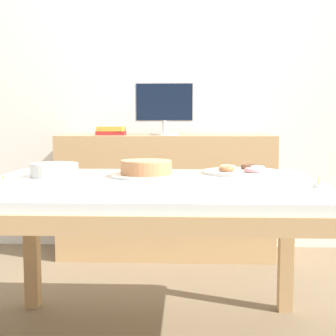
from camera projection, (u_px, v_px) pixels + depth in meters
The scene contains 11 objects.
wall_back at pixel (168, 79), 3.61m from camera, with size 8.00×0.10×2.60m, color white.
dining_table at pixel (150, 202), 1.90m from camera, with size 1.44×1.08×0.73m.
sideboard at pixel (166, 196), 3.39m from camera, with size 1.53×0.44×0.88m.
computer_monitor at pixel (164, 109), 3.33m from camera, with size 0.42×0.20×0.38m.
book_stack at pixel (111, 131), 3.37m from camera, with size 0.21×0.16×0.06m.
cake_chocolate_round at pixel (146, 169), 2.06m from camera, with size 0.31×0.31×0.07m.
pastry_platter at pixel (242, 171), 2.20m from camera, with size 0.37×0.37×0.04m.
plate_stack at pixel (54, 170), 2.07m from camera, with size 0.21×0.21×0.06m.
tealight_near_front at pixel (3, 180), 1.86m from camera, with size 0.04×0.04×0.04m.
tealight_centre at pixel (66, 169), 2.32m from camera, with size 0.04×0.04×0.04m.
tealight_near_cakes at pixel (318, 185), 1.72m from camera, with size 0.04×0.04×0.04m.
Camera 1 is at (0.15, -1.88, 0.96)m, focal length 50.00 mm.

